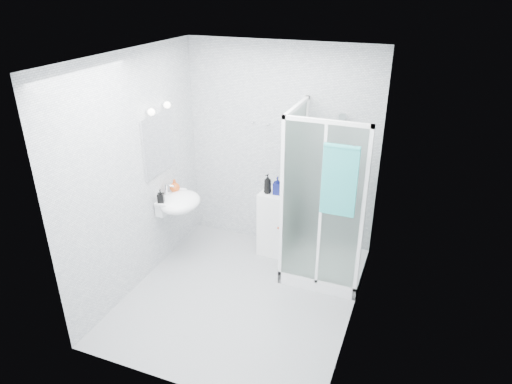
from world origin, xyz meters
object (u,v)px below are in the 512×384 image
at_px(soap_dispenser_black, 161,196).
at_px(soap_dispenser_orange, 175,186).
at_px(wall_basin, 178,202).
at_px(storage_cabinet, 275,223).
at_px(hand_towel, 339,179).
at_px(shampoo_bottle_a, 268,184).
at_px(shower_enclosure, 318,241).
at_px(shampoo_bottle_b, 278,186).

bearing_deg(soap_dispenser_black, soap_dispenser_orange, 89.67).
distance_m(wall_basin, storage_cabinet, 1.23).
bearing_deg(wall_basin, hand_towel, -2.55).
relative_size(storage_cabinet, hand_towel, 1.12).
distance_m(wall_basin, soap_dispenser_orange, 0.22).
relative_size(wall_basin, soap_dispenser_orange, 3.50).
relative_size(wall_basin, shampoo_bottle_a, 2.27).
bearing_deg(soap_dispenser_orange, hand_towel, -5.84).
bearing_deg(shower_enclosure, hand_towel, -57.62).
xyz_separation_m(shower_enclosure, wall_basin, (-1.66, -0.32, 0.35)).
xyz_separation_m(soap_dispenser_orange, soap_dispenser_black, (-0.00, -0.31, 0.00)).
bearing_deg(storage_cabinet, soap_dispenser_black, -142.00).
height_order(hand_towel, shampoo_bottle_b, hand_towel).
xyz_separation_m(shampoo_bottle_a, shampoo_bottle_b, (0.12, 0.02, -0.01)).
bearing_deg(shampoo_bottle_b, shampoo_bottle_a, -170.17).
bearing_deg(soap_dispenser_black, wall_basin, 59.79).
bearing_deg(shower_enclosure, storage_cabinet, 157.26).
relative_size(shower_enclosure, soap_dispenser_orange, 12.50).
relative_size(hand_towel, shampoo_bottle_b, 3.40).
height_order(shower_enclosure, wall_basin, shower_enclosure).
xyz_separation_m(storage_cabinet, shampoo_bottle_b, (0.04, -0.03, 0.53)).
xyz_separation_m(shower_enclosure, soap_dispenser_orange, (-1.76, -0.19, 0.49)).
xyz_separation_m(storage_cabinet, hand_towel, (0.89, -0.67, 1.01)).
height_order(soap_dispenser_orange, soap_dispenser_black, same).
distance_m(shower_enclosure, hand_towel, 1.09).
bearing_deg(shower_enclosure, wall_basin, -169.19).
bearing_deg(storage_cabinet, wall_basin, -146.61).
distance_m(wall_basin, soap_dispenser_black, 0.26).
height_order(shampoo_bottle_a, soap_dispenser_black, shampoo_bottle_a).
bearing_deg(soap_dispenser_orange, shampoo_bottle_b, 20.48).
bearing_deg(shampoo_bottle_a, wall_basin, -150.24).
xyz_separation_m(hand_towel, soap_dispenser_orange, (-2.02, 0.21, -0.49)).
relative_size(shampoo_bottle_a, shampoo_bottle_b, 1.12).
relative_size(shampoo_bottle_a, soap_dispenser_orange, 1.54).
bearing_deg(hand_towel, soap_dispenser_black, -177.02).
bearing_deg(soap_dispenser_black, hand_towel, 2.98).
height_order(storage_cabinet, shampoo_bottle_b, shampoo_bottle_b).
distance_m(shower_enclosure, wall_basin, 1.72).
height_order(shower_enclosure, shampoo_bottle_a, shower_enclosure).
bearing_deg(storage_cabinet, shower_enclosure, -19.04).
distance_m(shampoo_bottle_b, soap_dispenser_black, 1.39).
distance_m(shampoo_bottle_a, shampoo_bottle_b, 0.12).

